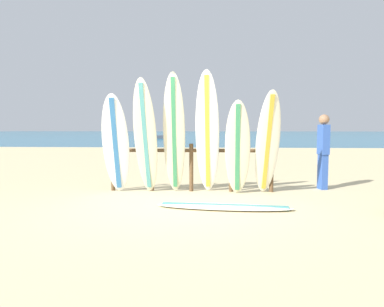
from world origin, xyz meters
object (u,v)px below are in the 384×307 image
at_px(surfboard_rack, 191,162).
at_px(surfboard_leaning_center, 207,133).
at_px(surfboard_leaning_center_right, 238,148).
at_px(surfboard_lying_on_sand, 224,207).
at_px(surfboard_leaning_far_left, 116,144).
at_px(beachgoer_standing, 323,148).
at_px(surfboard_leaning_right, 268,144).
at_px(small_boat_offshore, 169,136).
at_px(surfboard_leaning_left, 145,137).
at_px(surfboard_leaning_center_left, 174,134).

height_order(surfboard_rack, surfboard_leaning_center, surfboard_leaning_center).
distance_m(surfboard_leaning_center_right, surfboard_lying_on_sand, 1.59).
xyz_separation_m(surfboard_leaning_far_left, beachgoer_standing, (4.59, 0.78, -0.12)).
bearing_deg(surfboard_leaning_right, surfboard_leaning_center, 174.58).
bearing_deg(small_boat_offshore, surfboard_leaning_center, -81.85).
xyz_separation_m(surfboard_leaning_left, surfboard_leaning_center_right, (1.93, -0.05, -0.22)).
bearing_deg(beachgoer_standing, small_boat_offshore, 102.64).
relative_size(surfboard_leaning_left, surfboard_leaning_center_right, 1.23).
bearing_deg(surfboard_lying_on_sand, surfboard_leaning_center, 102.76).
relative_size(surfboard_leaning_center_right, surfboard_leaning_right, 0.91).
bearing_deg(surfboard_leaning_left, small_boat_offshore, 95.99).
height_order(surfboard_leaning_center_left, surfboard_leaning_center_right, surfboard_leaning_center_left).
distance_m(surfboard_leaning_left, surfboard_leaning_center_left, 0.61).
height_order(surfboard_leaning_far_left, surfboard_lying_on_sand, surfboard_leaning_far_left).
bearing_deg(surfboard_leaning_left, surfboard_leaning_center_right, -1.37).
distance_m(surfboard_leaning_far_left, beachgoer_standing, 4.65).
bearing_deg(surfboard_leaning_right, surfboard_leaning_far_left, 179.36).
bearing_deg(surfboard_leaning_center, beachgoer_standing, 14.81).
height_order(surfboard_leaning_left, surfboard_leaning_center_left, surfboard_leaning_center_left).
xyz_separation_m(surfboard_leaning_left, beachgoer_standing, (3.94, 0.81, -0.27)).
bearing_deg(small_boat_offshore, surfboard_lying_on_sand, -81.67).
xyz_separation_m(surfboard_leaning_center_right, surfboard_leaning_right, (0.62, 0.04, 0.10)).
bearing_deg(surfboard_leaning_center, surfboard_leaning_center_right, -13.93).
bearing_deg(surfboard_leaning_center_left, surfboard_leaning_left, -169.09).
relative_size(surfboard_rack, surfboard_leaning_center_left, 1.42).
relative_size(surfboard_leaning_left, beachgoer_standing, 1.42).
xyz_separation_m(surfboard_leaning_right, small_boat_offshore, (-6.18, 34.55, -0.83)).
bearing_deg(surfboard_leaning_center_right, surfboard_rack, 156.04).
xyz_separation_m(surfboard_rack, surfboard_leaning_center_right, (0.99, -0.44, 0.33)).
distance_m(surfboard_leaning_center_left, small_boat_offshore, 34.70).
height_order(surfboard_leaning_center_left, beachgoer_standing, surfboard_leaning_center_left).
height_order(surfboard_rack, surfboard_leaning_far_left, surfboard_leaning_far_left).
bearing_deg(small_boat_offshore, surfboard_leaning_far_left, -85.07).
relative_size(surfboard_leaning_far_left, small_boat_offshore, 0.69).
bearing_deg(surfboard_lying_on_sand, small_boat_offshore, 98.33).
bearing_deg(surfboard_leaning_left, surfboard_rack, 22.48).
relative_size(surfboard_leaning_far_left, surfboard_leaning_center_right, 1.07).
bearing_deg(surfboard_rack, surfboard_leaning_right, -14.01).
relative_size(surfboard_leaning_center_left, beachgoer_standing, 1.49).
xyz_separation_m(surfboard_leaning_left, surfboard_lying_on_sand, (1.62, -1.28, -1.18)).
height_order(surfboard_leaning_center, beachgoer_standing, surfboard_leaning_center).
height_order(surfboard_rack, surfboard_leaning_right, surfboard_leaning_right).
height_order(surfboard_leaning_center_right, surfboard_lying_on_sand, surfboard_leaning_center_right).
bearing_deg(small_boat_offshore, surfboard_leaning_right, -79.86).
xyz_separation_m(surfboard_leaning_right, beachgoer_standing, (1.39, 0.81, -0.14)).
xyz_separation_m(surfboard_leaning_center_right, small_boat_offshore, (-5.56, 34.58, -0.73)).
relative_size(surfboard_leaning_left, surfboard_leaning_center, 0.94).
xyz_separation_m(surfboard_leaning_center_left, surfboard_leaning_center, (0.71, -0.01, 0.01)).
bearing_deg(surfboard_leaning_center_left, surfboard_leaning_right, -3.63).
xyz_separation_m(surfboard_leaning_left, surfboard_leaning_center_left, (0.60, 0.12, 0.07)).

